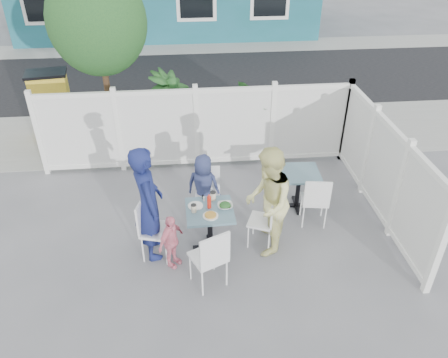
{
  "coord_description": "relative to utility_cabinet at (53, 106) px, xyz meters",
  "views": [
    {
      "loc": [
        -0.11,
        -5.06,
        4.47
      ],
      "look_at": [
        0.42,
        0.35,
        0.97
      ],
      "focal_mm": 35.0,
      "sensor_mm": 36.0,
      "label": 1
    }
  ],
  "objects": [
    {
      "name": "utility_cabinet",
      "position": [
        0.0,
        0.0,
        0.0
      ],
      "size": [
        0.83,
        0.65,
        1.41
      ],
      "primitive_type": "cube",
      "rotation": [
        0.0,
        0.0,
        0.15
      ],
      "color": "gold",
      "rests_on": "ground"
    },
    {
      "name": "woman",
      "position": [
        3.93,
        -4.11,
        0.13
      ],
      "size": [
        0.78,
        0.92,
        1.68
      ],
      "primitive_type": "imported",
      "rotation": [
        0.0,
        0.0,
        -1.77
      ],
      "color": "yellow",
      "rests_on": "ground"
    },
    {
      "name": "far_sidewalk",
      "position": [
        2.93,
        6.6,
        -0.7
      ],
      "size": [
        24.0,
        1.6,
        0.01
      ],
      "primitive_type": "cube",
      "color": "gray",
      "rests_on": "ground"
    },
    {
      "name": "toddler",
      "position": [
        2.54,
        -4.35,
        -0.28
      ],
      "size": [
        0.47,
        0.52,
        0.86
      ],
      "primitive_type": "imported",
      "rotation": [
        0.0,
        0.0,
        0.9
      ],
      "color": "pink",
      "rests_on": "ground"
    },
    {
      "name": "salad_bowl",
      "position": [
        3.33,
        -4.02,
        0.04
      ],
      "size": [
        0.22,
        0.22,
        0.05
      ],
      "primitive_type": "imported",
      "color": "white",
      "rests_on": "main_table"
    },
    {
      "name": "chair_spare",
      "position": [
        4.79,
        -3.65,
        -0.18
      ],
      "size": [
        0.46,
        0.45,
        0.9
      ],
      "rotation": [
        0.0,
        0.0,
        -0.15
      ],
      "color": "white",
      "rests_on": "ground"
    },
    {
      "name": "man",
      "position": [
        2.24,
        -4.05,
        0.18
      ],
      "size": [
        0.55,
        0.72,
        1.77
      ],
      "primitive_type": "imported",
      "rotation": [
        0.0,
        0.0,
        1.79
      ],
      "color": "navy",
      "rests_on": "ground"
    },
    {
      "name": "ketchup_bottle",
      "position": [
        3.1,
        -4.0,
        0.11
      ],
      "size": [
        0.06,
        0.06,
        0.19
      ],
      "primitive_type": "cylinder",
      "color": "red",
      "rests_on": "main_table"
    },
    {
      "name": "chair_near",
      "position": [
        3.06,
        -4.82,
        -0.15
      ],
      "size": [
        0.57,
        0.56,
        0.95
      ],
      "rotation": [
        0.0,
        0.0,
        0.43
      ],
      "color": "white",
      "rests_on": "ground"
    },
    {
      "name": "tree",
      "position": [
        1.33,
        -0.7,
        1.89
      ],
      "size": [
        1.8,
        1.62,
        3.59
      ],
      "color": "#382316",
      "rests_on": "ground"
    },
    {
      "name": "chair_left",
      "position": [
        2.26,
        -4.1,
        -0.15
      ],
      "size": [
        0.52,
        0.53,
        0.95
      ],
      "rotation": [
        0.0,
        0.0,
        -1.84
      ],
      "color": "white",
      "rests_on": "ground"
    },
    {
      "name": "near_sidewalk",
      "position": [
        2.93,
        -0.2,
        -0.7
      ],
      "size": [
        24.0,
        2.6,
        0.01
      ],
      "primitive_type": "cube",
      "color": "gray",
      "rests_on": "ground"
    },
    {
      "name": "boy",
      "position": [
        3.06,
        -3.22,
        -0.14
      ],
      "size": [
        0.64,
        0.53,
        1.13
      ],
      "primitive_type": "imported",
      "rotation": [
        0.0,
        0.0,
        2.78
      ],
      "color": "navy",
      "rests_on": "ground"
    },
    {
      "name": "potted_shrub_b",
      "position": [
        4.45,
        -1.0,
        0.03
      ],
      "size": [
        1.22,
        1.39,
        1.46
      ],
      "primitive_type": "imported",
      "rotation": [
        0.0,
        0.0,
        4.78
      ],
      "color": "#194520",
      "rests_on": "ground"
    },
    {
      "name": "pepper_shaker",
      "position": [
        3.02,
        -3.77,
        0.05
      ],
      "size": [
        0.03,
        0.03,
        0.07
      ],
      "primitive_type": "cylinder",
      "color": "black",
      "rests_on": "main_table"
    },
    {
      "name": "plate_main",
      "position": [
        3.1,
        -4.2,
        0.02
      ],
      "size": [
        0.22,
        0.22,
        0.01
      ],
      "primitive_type": "cylinder",
      "color": "white",
      "rests_on": "main_table"
    },
    {
      "name": "coffee_cup_b",
      "position": [
        3.17,
        -3.81,
        0.08
      ],
      "size": [
        0.08,
        0.08,
        0.13
      ],
      "primitive_type": "cylinder",
      "color": "beige",
      "rests_on": "main_table"
    },
    {
      "name": "salt_shaker",
      "position": [
        3.03,
        -3.83,
        0.05
      ],
      "size": [
        0.03,
        0.03,
        0.07
      ],
      "primitive_type": "cylinder",
      "color": "white",
      "rests_on": "main_table"
    },
    {
      "name": "ground",
      "position": [
        2.93,
        -4.0,
        -0.7
      ],
      "size": [
        80.0,
        80.0,
        0.0
      ],
      "primitive_type": "plane",
      "color": "slate"
    },
    {
      "name": "plate_side",
      "position": [
        2.9,
        -3.95,
        0.02
      ],
      "size": [
        0.22,
        0.22,
        0.02
      ],
      "primitive_type": "cylinder",
      "color": "white",
      "rests_on": "main_table"
    },
    {
      "name": "fence_back",
      "position": [
        3.03,
        -1.6,
        0.08
      ],
      "size": [
        5.86,
        0.08,
        1.6
      ],
      "color": "white",
      "rests_on": "ground"
    },
    {
      "name": "coffee_cup_a",
      "position": [
        2.88,
        -4.08,
        0.07
      ],
      "size": [
        0.07,
        0.07,
        0.11
      ],
      "primitive_type": "cylinder",
      "color": "beige",
      "rests_on": "main_table"
    },
    {
      "name": "fence_right",
      "position": [
        5.93,
        -3.4,
        0.08
      ],
      "size": [
        0.08,
        3.66,
        1.6
      ],
      "rotation": [
        0.0,
        0.0,
        1.57
      ],
      "color": "white",
      "rests_on": "ground"
    },
    {
      "name": "main_table",
      "position": [
        3.1,
        -4.05,
        -0.15
      ],
      "size": [
        0.7,
        0.7,
        0.72
      ],
      "rotation": [
        0.0,
        0.0,
        0.02
      ],
      "color": "#3D5D72",
      "rests_on": "ground"
    },
    {
      "name": "chair_right",
      "position": [
        3.95,
        -4.03,
        -0.2
      ],
      "size": [
        0.5,
        0.51,
        0.86
      ],
      "rotation": [
        0.0,
        0.0,
        1.17
      ],
      "color": "white",
      "rests_on": "ground"
    },
    {
      "name": "potted_shrub_a",
      "position": [
        2.52,
        -0.9,
        0.14
      ],
      "size": [
        1.3,
        1.3,
        1.69
      ],
      "primitive_type": "imported",
      "rotation": [
        0.0,
        0.0,
        1.03
      ],
      "color": "#194520",
      "rests_on": "ground"
    },
    {
      "name": "street",
      "position": [
        2.93,
        3.5,
        -0.7
      ],
      "size": [
        24.0,
        5.0,
        0.01
      ],
      "primitive_type": "cube",
      "color": "black",
      "rests_on": "ground"
    },
    {
      "name": "chair_back",
      "position": [
        3.12,
        -3.23,
        -0.19
      ],
      "size": [
        0.44,
        0.43,
        0.89
      ],
      "rotation": [
        0.0,
        0.0,
        3.04
      ],
      "color": "white",
      "rests_on": "ground"
    },
    {
      "name": "spare_table",
      "position": [
        4.65,
        -3.13,
        -0.17
      ],
      "size": [
        0.68,
        0.68,
        0.69
      ],
      "rotation": [
        0.0,
        0.0,
        -0.05
      ],
      "color": "#3D5D72",
      "rests_on": "ground"
    }
  ]
}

